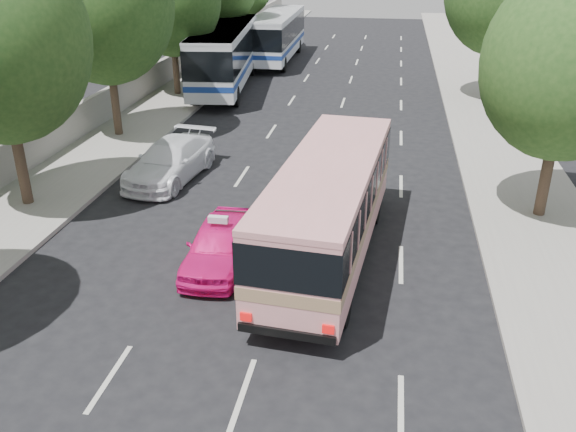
% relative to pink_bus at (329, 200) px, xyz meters
% --- Properties ---
extents(ground, '(120.00, 120.00, 0.00)m').
position_rel_pink_bus_xyz_m(ground, '(-2.08, -4.00, -1.84)').
color(ground, black).
rests_on(ground, ground).
extents(sidewalk_left, '(4.00, 90.00, 0.15)m').
position_rel_pink_bus_xyz_m(sidewalk_left, '(-10.58, 16.00, -1.77)').
color(sidewalk_left, '#9E998E').
rests_on(sidewalk_left, ground).
extents(sidewalk_right, '(4.00, 90.00, 0.12)m').
position_rel_pink_bus_xyz_m(sidewalk_right, '(6.42, 16.00, -1.78)').
color(sidewalk_right, '#9E998E').
rests_on(sidewalk_right, ground).
extents(low_wall, '(0.30, 90.00, 1.50)m').
position_rel_pink_bus_xyz_m(low_wall, '(-12.38, 16.00, -0.94)').
color(low_wall, '#9E998E').
rests_on(low_wall, sidewalk_left).
extents(tree_right_near, '(5.10, 5.10, 7.95)m').
position_rel_pink_bus_xyz_m(tree_right_near, '(6.70, 3.94, 3.36)').
color(tree_right_near, '#38281E').
rests_on(tree_right_near, ground).
extents(pink_bus, '(3.16, 9.45, 2.96)m').
position_rel_pink_bus_xyz_m(pink_bus, '(0.00, 0.00, 0.00)').
color(pink_bus, pink).
rests_on(pink_bus, ground).
extents(pink_taxi, '(1.69, 4.01, 1.35)m').
position_rel_pink_bus_xyz_m(pink_taxi, '(-2.94, -0.92, -1.17)').
color(pink_taxi, '#FB1584').
rests_on(pink_taxi, ground).
extents(white_pickup, '(2.66, 5.27, 1.47)m').
position_rel_pink_bus_xyz_m(white_pickup, '(-6.58, 5.30, -1.11)').
color(white_pickup, white).
rests_on(white_pickup, ground).
extents(tour_coach_front, '(4.00, 12.40, 3.64)m').
position_rel_pink_bus_xyz_m(tour_coach_front, '(-8.38, 20.29, 0.35)').
color(tour_coach_front, silver).
rests_on(tour_coach_front, ground).
extents(tour_coach_rear, '(2.64, 11.37, 3.39)m').
position_rel_pink_bus_xyz_m(tour_coach_rear, '(-6.90, 29.51, 0.20)').
color(tour_coach_rear, white).
rests_on(tour_coach_rear, ground).
extents(taxi_roof_sign, '(0.55, 0.19, 0.18)m').
position_rel_pink_bus_xyz_m(taxi_roof_sign, '(-2.94, -0.92, -0.40)').
color(taxi_roof_sign, silver).
rests_on(taxi_roof_sign, pink_taxi).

